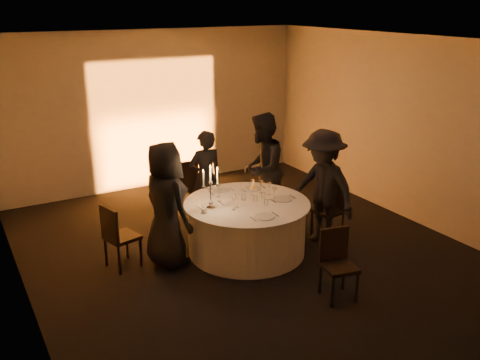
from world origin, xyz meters
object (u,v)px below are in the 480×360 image
chair_back_left (184,184)px  guest_back_left (205,178)px  candelabra (211,193)px  chair_left (117,234)px  guest_right (323,188)px  banquet_table (247,227)px  chair_right (331,206)px  chair_front (337,260)px  guest_back_right (262,169)px  guest_left (166,205)px  coffee_cup (204,211)px  chair_back_right (264,182)px

chair_back_left → guest_back_left: guest_back_left is taller
chair_back_left → candelabra: candelabra is taller
chair_left → guest_right: (2.92, -0.69, 0.36)m
chair_back_left → banquet_table: bearing=103.0°
chair_right → banquet_table: bearing=-103.0°
chair_front → guest_right: 1.60m
candelabra → chair_back_left: bearing=78.7°
guest_back_left → candelabra: size_ratio=2.45×
chair_front → guest_right: bearing=70.5°
guest_back_right → chair_back_left: bearing=-83.8°
chair_right → guest_right: 0.48m
guest_left → guest_back_right: bearing=-85.1°
chair_back_left → guest_right: (1.35, -2.00, 0.32)m
chair_front → guest_right: (0.80, 1.33, 0.39)m
chair_back_left → coffee_cup: size_ratio=8.90×
chair_back_left → chair_right: (1.63, -1.89, -0.06)m
banquet_table → coffee_cup: (-0.70, -0.05, 0.42)m
chair_front → candelabra: (-0.89, 1.64, 0.50)m
guest_left → guest_back_left: guest_left is taller
chair_back_left → chair_back_right: bearing=161.7°
chair_right → candelabra: 2.04m
banquet_table → chair_front: size_ratio=2.06×
candelabra → chair_left: bearing=162.6°
chair_back_right → candelabra: 1.98m
guest_left → guest_back_right: (1.91, 0.61, 0.04)m
guest_left → candelabra: (0.58, -0.20, 0.12)m
banquet_table → chair_back_right: (1.03, 1.18, 0.17)m
chair_back_left → guest_left: bearing=64.5°
candelabra → coffee_cup: bearing=-147.9°
guest_right → chair_back_right: bearing=171.9°
chair_left → guest_back_left: size_ratio=0.59×
chair_back_left → candelabra: bearing=84.9°
chair_front → guest_back_right: (0.44, 2.45, 0.42)m
guest_right → coffee_cup: bearing=-109.2°
banquet_table → guest_back_right: bearing=47.7°
chair_left → chair_front: (2.12, -2.03, -0.02)m
banquet_table → guest_right: bearing=-12.7°
chair_back_left → candelabra: size_ratio=1.54×
chair_back_right → chair_right: size_ratio=1.11×
chair_back_left → guest_right: 2.43m
chair_right → guest_left: 2.60m
chair_right → chair_front: chair_right is taller
chair_back_left → chair_back_right: chair_back_right is taller
banquet_table → chair_left: 1.83m
banquet_table → guest_back_right: 1.28m
chair_front → coffee_cup: (-1.05, 1.54, 0.31)m
chair_front → coffee_cup: chair_front is taller
chair_left → guest_left: size_ratio=0.52×
guest_right → chair_right: bearing=98.3°
guest_right → candelabra: size_ratio=2.75×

